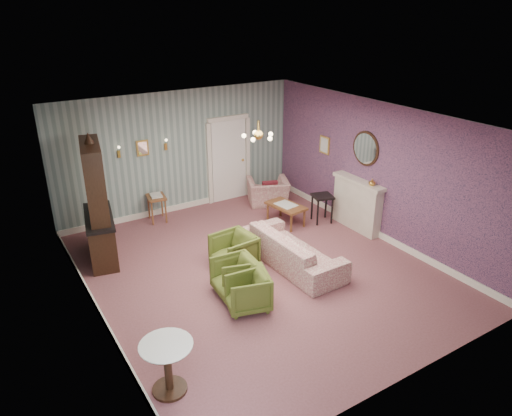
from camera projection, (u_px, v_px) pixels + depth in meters
floor at (258, 270)px, 9.21m from camera, size 7.00×7.00×0.00m
ceiling at (259, 120)px, 8.05m from camera, size 7.00×7.00×0.00m
wall_back at (180, 152)px, 11.35m from camera, size 6.00×0.00×6.00m
wall_front at (410, 292)px, 5.91m from camera, size 6.00×0.00×6.00m
wall_left at (89, 241)px, 7.17m from camera, size 0.00×7.00×7.00m
wall_right at (379, 171)px, 10.09m from camera, size 0.00×7.00×7.00m
wall_right_floral at (378, 171)px, 10.08m from camera, size 0.00×7.00×7.00m
door at (229, 159)px, 12.10m from camera, size 1.12×0.12×2.16m
olive_chair_a at (247, 289)px, 7.94m from camera, size 0.82×0.85×0.72m
olive_chair_b at (236, 276)px, 8.32m from camera, size 0.72×0.76×0.73m
olive_chair_c at (234, 250)px, 9.16m from camera, size 0.74×0.78×0.75m
sofa_chintz at (294, 244)px, 9.22m from camera, size 0.72×2.32×0.90m
wingback_chair at (268, 188)px, 12.03m from camera, size 1.16×0.98×0.86m
dresser at (96, 200)px, 9.16m from camera, size 0.82×1.58×2.51m
fireplace at (357, 204)px, 10.68m from camera, size 0.30×1.40×1.16m
mantel_vase at (372, 182)px, 10.10m from camera, size 0.15×0.15×0.15m
oval_mirror at (365, 149)px, 10.22m from camera, size 0.04×0.76×0.84m
framed_print at (325, 145)px, 11.38m from camera, size 0.04×0.34×0.42m
coffee_table at (286, 214)px, 11.02m from camera, size 0.64×1.00×0.48m
side_table_black at (322, 209)px, 11.08m from camera, size 0.55×0.55×0.66m
pedestal_table at (168, 368)px, 6.21m from camera, size 0.89×0.89×0.76m
nesting_table at (157, 207)px, 11.13m from camera, size 0.48×0.57×0.67m
gilt_mirror_back at (143, 148)px, 10.78m from camera, size 0.28×0.06×0.36m
sconce_left at (119, 152)px, 10.50m from camera, size 0.16×0.12×0.30m
sconce_right at (166, 145)px, 11.04m from camera, size 0.16×0.12×0.30m
chandelier at (258, 136)px, 8.16m from camera, size 0.56×0.56×0.36m
burgundy_cushion at (270, 188)px, 11.87m from camera, size 0.41×0.28×0.39m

